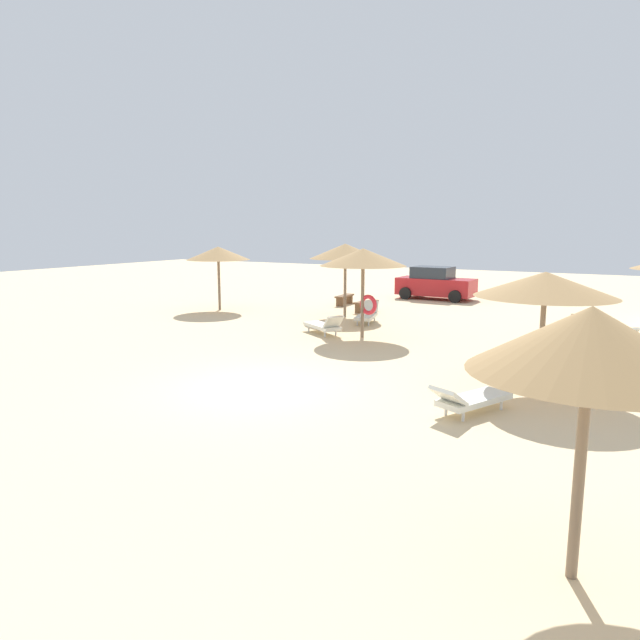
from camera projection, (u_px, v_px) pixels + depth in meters
name	position (u px, v px, depth m)	size (l,w,h in m)	color
ground_plane	(258.00, 388.00, 13.20)	(80.00, 80.00, 0.00)	beige
parasol_1	(345.00, 251.00, 23.35)	(3.02, 3.02, 3.10)	#75604C
parasol_2	(363.00, 258.00, 18.87)	(2.96, 2.96, 3.07)	#75604C
parasol_3	(545.00, 285.00, 12.43)	(3.11, 3.11, 2.79)	#75604C
parasol_4	(218.00, 253.00, 25.28)	(2.88, 2.88, 2.91)	#75604C
parasol_5	(590.00, 341.00, 5.63)	(2.45, 2.45, 2.98)	#75604C
lounger_0	(610.00, 338.00, 17.49)	(1.67, 1.83, 0.80)	silver
lounger_1	(367.00, 315.00, 22.18)	(1.04, 1.94, 0.81)	silver
lounger_2	(324.00, 325.00, 19.76)	(1.92, 1.51, 0.79)	silver
lounger_3	(470.00, 399.00, 11.31)	(1.38, 1.99, 0.69)	silver
bench_0	(577.00, 321.00, 20.67)	(0.58, 1.54, 0.49)	brown
bench_1	(344.00, 298.00, 27.32)	(0.48, 1.52, 0.49)	brown
bench_2	(366.00, 304.00, 25.06)	(0.66, 1.55, 0.49)	brown
parked_car	(435.00, 284.00, 29.49)	(4.07, 2.12, 1.72)	#B21E23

